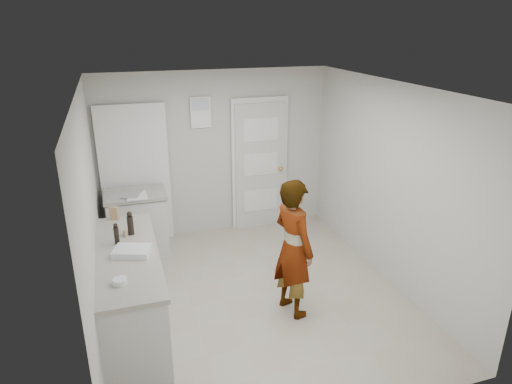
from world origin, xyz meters
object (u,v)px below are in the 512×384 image
object	(u,v)px
egg_bowl	(120,281)
cake_mix_box	(114,213)
baking_dish	(132,251)
oil_cruet_a	(130,223)
person	(293,248)
spice_jar	(125,233)
oil_cruet_b	(116,234)

from	to	relation	value
egg_bowl	cake_mix_box	bearing A→B (deg)	90.18
baking_dish	oil_cruet_a	bearing A→B (deg)	87.89
person	spice_jar	xyz separation A→B (m)	(-1.75, 0.61, 0.16)
cake_mix_box	baking_dish	size ratio (longest dim) A/B	0.37
oil_cruet_b	baking_dish	world-z (taller)	oil_cruet_b
oil_cruet_a	egg_bowl	xyz separation A→B (m)	(-0.16, -1.02, -0.11)
person	spice_jar	size ratio (longest dim) A/B	21.93
oil_cruet_b	baking_dish	xyz separation A→B (m)	(0.14, -0.29, -0.08)
person	cake_mix_box	world-z (taller)	person
baking_dish	cake_mix_box	bearing A→B (deg)	98.83
spice_jar	oil_cruet_b	xyz separation A→B (m)	(-0.09, -0.15, 0.08)
oil_cruet_a	spice_jar	bearing A→B (deg)	-152.22
cake_mix_box	egg_bowl	bearing A→B (deg)	-70.40
person	oil_cruet_a	world-z (taller)	person
person	cake_mix_box	bearing A→B (deg)	42.68
cake_mix_box	oil_cruet_b	size ratio (longest dim) A/B	0.67
egg_bowl	oil_cruet_a	bearing A→B (deg)	81.06
cake_mix_box	person	bearing A→B (deg)	-11.66
baking_dish	egg_bowl	distance (m)	0.56
egg_bowl	oil_cruet_b	bearing A→B (deg)	89.62
oil_cruet_b	egg_bowl	xyz separation A→B (m)	(-0.01, -0.83, -0.09)
person	spice_jar	distance (m)	1.86
oil_cruet_a	oil_cruet_b	bearing A→B (deg)	-129.29
person	oil_cruet_a	bearing A→B (deg)	52.92
oil_cruet_a	baking_dish	distance (m)	0.49
person	oil_cruet_b	world-z (taller)	person
spice_jar	person	bearing A→B (deg)	-19.09
baking_dish	spice_jar	bearing A→B (deg)	96.33
cake_mix_box	spice_jar	size ratio (longest dim) A/B	2.20
spice_jar	oil_cruet_b	distance (m)	0.19
person	egg_bowl	size ratio (longest dim) A/B	12.43
egg_bowl	person	bearing A→B (deg)	11.62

